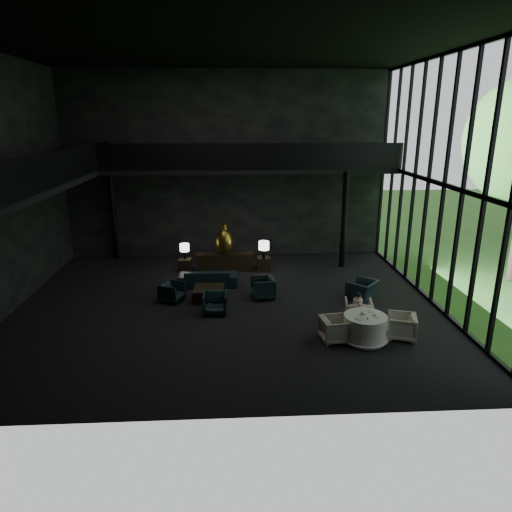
{
  "coord_description": "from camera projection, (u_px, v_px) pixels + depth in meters",
  "views": [
    {
      "loc": [
        0.16,
        -14.17,
        6.04
      ],
      "look_at": [
        0.97,
        0.5,
        1.58
      ],
      "focal_mm": 32.0,
      "sensor_mm": 36.0,
      "label": 1
    }
  ],
  "objects": [
    {
      "name": "side_table_left",
      "position": [
        185.0,
        265.0,
        18.61
      ],
      "size": [
        0.5,
        0.5,
        0.55
      ],
      "primitive_type": "cube",
      "color": "black",
      "rests_on": "floor"
    },
    {
      "name": "window_armchair",
      "position": [
        362.0,
        288.0,
        15.83
      ],
      "size": [
        1.03,
        1.06,
        0.78
      ],
      "primitive_type": "imported",
      "rotation": [
        0.0,
        0.0,
        -2.29
      ],
      "color": "#132A2F",
      "rests_on": "floor"
    },
    {
      "name": "railing_left",
      "position": [
        59.0,
        168.0,
        13.69
      ],
      "size": [
        0.06,
        12.0,
        1.0
      ],
      "primitive_type": "cube",
      "color": "black",
      "rests_on": "mezzanine_left"
    },
    {
      "name": "saucer",
      "position": [
        377.0,
        317.0,
        12.61
      ],
      "size": [
        0.19,
        0.19,
        0.01
      ],
      "primitive_type": "cylinder",
      "rotation": [
        0.0,
        0.0,
        0.33
      ],
      "color": "white",
      "rests_on": "dining_table"
    },
    {
      "name": "bronze_urn",
      "position": [
        224.0,
        241.0,
        18.4
      ],
      "size": [
        0.67,
        0.67,
        1.25
      ],
      "color": "olive",
      "rests_on": "console"
    },
    {
      "name": "dining_chair_east",
      "position": [
        402.0,
        325.0,
        12.95
      ],
      "size": [
        0.91,
        0.94,
        0.79
      ],
      "primitive_type": "imported",
      "rotation": [
        0.0,
        0.0,
        -1.87
      ],
      "color": "beige",
      "rests_on": "floor"
    },
    {
      "name": "wall_front",
      "position": [
        223.0,
        233.0,
        8.39
      ],
      "size": [
        14.0,
        0.04,
        8.0
      ],
      "primitive_type": "cube",
      "color": "black",
      "rests_on": "ground"
    },
    {
      "name": "table_lamp_right",
      "position": [
        264.0,
        246.0,
        18.35
      ],
      "size": [
        0.42,
        0.42,
        0.71
      ],
      "color": "black",
      "rests_on": "side_table_right"
    },
    {
      "name": "railing_back",
      "position": [
        252.0,
        156.0,
        17.83
      ],
      "size": [
        12.0,
        0.06,
        1.0
      ],
      "primitive_type": "cube",
      "color": "black",
      "rests_on": "mezzanine_back"
    },
    {
      "name": "mezzanine_left",
      "position": [
        28.0,
        188.0,
        13.81
      ],
      "size": [
        2.0,
        12.0,
        0.25
      ],
      "primitive_type": "cube",
      "color": "black",
      "rests_on": "wall_left"
    },
    {
      "name": "coffee_table",
      "position": [
        209.0,
        294.0,
        15.73
      ],
      "size": [
        1.07,
        1.07,
        0.44
      ],
      "primitive_type": "cube",
      "rotation": [
        0.0,
        0.0,
        -0.07
      ],
      "color": "black",
      "rests_on": "floor"
    },
    {
      "name": "curtain_wall",
      "position": [
        444.0,
        185.0,
        14.49
      ],
      "size": [
        0.2,
        12.0,
        8.0
      ],
      "primitive_type": null,
      "color": "black",
      "rests_on": "ground"
    },
    {
      "name": "lounge_armchair_south",
      "position": [
        215.0,
        302.0,
        14.6
      ],
      "size": [
        0.79,
        0.74,
        0.77
      ],
      "primitive_type": "imported",
      "rotation": [
        0.0,
        0.0,
        -0.06
      ],
      "color": "#10282E",
      "rests_on": "floor"
    },
    {
      "name": "wall_back",
      "position": [
        227.0,
        167.0,
        19.86
      ],
      "size": [
        14.0,
        0.04,
        8.0
      ],
      "primitive_type": "cube",
      "color": "black",
      "rests_on": "ground"
    },
    {
      "name": "cereal_bowl",
      "position": [
        364.0,
        313.0,
        12.78
      ],
      "size": [
        0.18,
        0.18,
        0.09
      ],
      "primitive_type": "ellipsoid",
      "color": "white",
      "rests_on": "dining_table"
    },
    {
      "name": "floor",
      "position": [
        228.0,
        306.0,
        15.29
      ],
      "size": [
        14.0,
        12.0,
        0.02
      ],
      "primitive_type": "cube",
      "color": "black",
      "rests_on": "ground"
    },
    {
      "name": "table_lamp_left",
      "position": [
        185.0,
        248.0,
        18.39
      ],
      "size": [
        0.38,
        0.38,
        0.63
      ],
      "color": "black",
      "rests_on": "side_table_left"
    },
    {
      "name": "lounge_armchair_west",
      "position": [
        172.0,
        292.0,
        15.59
      ],
      "size": [
        0.84,
        0.86,
        0.68
      ],
      "primitive_type": "imported",
      "rotation": [
        0.0,
        0.0,
        1.15
      ],
      "color": "black",
      "rests_on": "floor"
    },
    {
      "name": "ceiling",
      "position": [
        223.0,
        46.0,
        12.96
      ],
      "size": [
        14.0,
        12.0,
        0.02
      ],
      "primitive_type": "cube",
      "color": "black",
      "rests_on": "ground"
    },
    {
      "name": "dining_table",
      "position": [
        365.0,
        329.0,
        12.84
      ],
      "size": [
        1.36,
        1.36,
        0.75
      ],
      "color": "white",
      "rests_on": "floor"
    },
    {
      "name": "dining_chair_west",
      "position": [
        335.0,
        328.0,
        12.78
      ],
      "size": [
        0.79,
        0.83,
        0.77
      ],
      "primitive_type": "imported",
      "rotation": [
        0.0,
        0.0,
        1.69
      ],
      "color": "beige",
      "rests_on": "floor"
    },
    {
      "name": "mezzanine_back",
      "position": [
        251.0,
        169.0,
        18.95
      ],
      "size": [
        12.0,
        2.0,
        0.25
      ],
      "primitive_type": "cube",
      "color": "black",
      "rests_on": "wall_back"
    },
    {
      "name": "lounge_armchair_east",
      "position": [
        263.0,
        286.0,
        15.86
      ],
      "size": [
        0.84,
        0.89,
        0.85
      ],
      "primitive_type": "imported",
      "rotation": [
        0.0,
        0.0,
        -1.49
      ],
      "color": "#213B42",
      "rests_on": "floor"
    },
    {
      "name": "coffee_cup",
      "position": [
        375.0,
        315.0,
        12.68
      ],
      "size": [
        0.11,
        0.11,
        0.06
      ],
      "primitive_type": "cylinder",
      "rotation": [
        0.0,
        0.0,
        0.34
      ],
      "color": "white",
      "rests_on": "saucer"
    },
    {
      "name": "cream_pot",
      "position": [
        368.0,
        318.0,
        12.47
      ],
      "size": [
        0.07,
        0.07,
        0.06
      ],
      "primitive_type": "cylinder",
      "rotation": [
        0.0,
        0.0,
        0.42
      ],
      "color": "#99999E",
      "rests_on": "dining_table"
    },
    {
      "name": "child",
      "position": [
        358.0,
        302.0,
        13.62
      ],
      "size": [
        0.29,
        0.29,
        0.61
      ],
      "rotation": [
        0.0,
        0.0,
        3.14
      ],
      "color": "#E7A7B1",
      "rests_on": "dining_chair_north"
    },
    {
      "name": "side_table_right",
      "position": [
        263.0,
        264.0,
        18.77
      ],
      "size": [
        0.52,
        0.52,
        0.57
      ],
      "primitive_type": "cube",
      "color": "black",
      "rests_on": "floor"
    },
    {
      "name": "sofa",
      "position": [
        208.0,
        274.0,
        17.03
      ],
      "size": [
        2.3,
        0.71,
        0.89
      ],
      "primitive_type": "imported",
      "rotation": [
        0.0,
        0.0,
        3.13
      ],
      "color": "#243645",
      "rests_on": "floor"
    },
    {
      "name": "console",
      "position": [
        225.0,
        262.0,
        18.75
      ],
      "size": [
        2.28,
        0.52,
        0.73
      ],
      "primitive_type": "cube",
      "color": "black",
      "rests_on": "floor"
    },
    {
      "name": "column_nw",
      "position": [
        113.0,
        214.0,
        19.89
      ],
      "size": [
        0.24,
        0.24,
        4.0
      ],
      "primitive_type": "cylinder",
      "color": "black",
      "rests_on": "floor"
    },
    {
      "name": "plate_a",
      "position": [
        359.0,
        318.0,
        12.54
      ],
      "size": [
        0.32,
        0.32,
        0.02
      ],
      "primitive_type": "cylinder",
      "rotation": [
        0.0,
        0.0,
        0.34
      ],
      "color": "white",
      "rests_on": "dining_table"
    },
    {
      "name": "column_ne",
      "position": [
        344.0,
        220.0,
        18.78
      ],
      "size": [
        0.24,
        0.24,
        4.0
      ],
      "primitive_type": "cylinder",
      "color": "black",
      "rests_on": "floor"
    },
    {
      "name": "plate_b",
      "position": [
        370.0,
        311.0,
        12.98
      ],
      "size": [
        0.24,
        0.24,
        0.01
      ],
      "primitive_type": "cylinder",
      "rotation": [
        0.0,
        0.0,
        0.09
      ],
      "color": "white",
      "rests_on": "dining_table"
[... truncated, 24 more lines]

